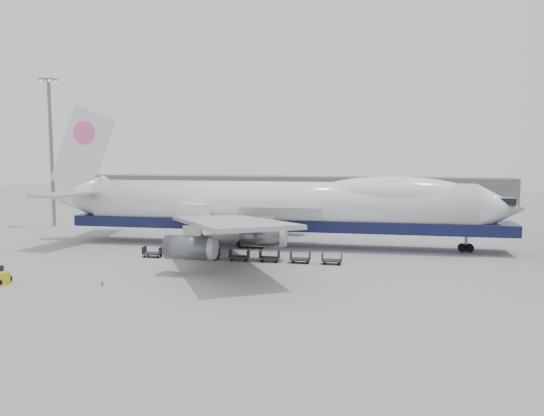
# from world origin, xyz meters

# --- Properties ---
(ground) EXTENTS (260.00, 260.00, 0.00)m
(ground) POSITION_xyz_m (0.00, 0.00, 0.00)
(ground) COLOR gray
(ground) RESTS_ON ground
(apron_line) EXTENTS (60.00, 0.15, 0.01)m
(apron_line) POSITION_xyz_m (0.00, -6.00, 0.01)
(apron_line) COLOR gold
(apron_line) RESTS_ON ground
(hangar) EXTENTS (110.00, 8.00, 7.00)m
(hangar) POSITION_xyz_m (-10.00, 70.00, 3.50)
(hangar) COLOR slate
(hangar) RESTS_ON ground
(floodlight_mast) EXTENTS (2.40, 2.40, 25.43)m
(floodlight_mast) POSITION_xyz_m (-42.00, 24.00, 14.27)
(floodlight_mast) COLOR slate
(floodlight_mast) RESTS_ON ground
(airliner) EXTENTS (67.00, 55.30, 19.98)m
(airliner) POSITION_xyz_m (0.64, 12.00, 5.62)
(airliner) COLOR white
(airliner) RESTS_ON ground
(catering_truck) EXTENTS (4.97, 4.11, 5.99)m
(catering_truck) POSITION_xyz_m (-10.78, 8.52, 3.42)
(catering_truck) COLOR #162744
(catering_truck) RESTS_ON ground
(traffic_cone) EXTENTS (0.36, 0.36, 0.53)m
(traffic_cone) POSITION_xyz_m (-12.68, -12.93, 0.25)
(traffic_cone) COLOR #E6450C
(traffic_cone) RESTS_ON ground
(dolly_0) EXTENTS (2.30, 1.35, 1.30)m
(dolly_0) POSITION_xyz_m (-13.55, 1.03, 0.53)
(dolly_0) COLOR #2D2D30
(dolly_0) RESTS_ON ground
(dolly_1) EXTENTS (2.30, 1.35, 1.30)m
(dolly_1) POSITION_xyz_m (-9.87, 1.03, 0.53)
(dolly_1) COLOR #2D2D30
(dolly_1) RESTS_ON ground
(dolly_2) EXTENTS (2.30, 1.35, 1.30)m
(dolly_2) POSITION_xyz_m (-6.20, 1.03, 0.53)
(dolly_2) COLOR #2D2D30
(dolly_2) RESTS_ON ground
(dolly_3) EXTENTS (2.30, 1.35, 1.30)m
(dolly_3) POSITION_xyz_m (-2.52, 1.03, 0.53)
(dolly_3) COLOR #2D2D30
(dolly_3) RESTS_ON ground
(dolly_4) EXTENTS (2.30, 1.35, 1.30)m
(dolly_4) POSITION_xyz_m (1.16, 1.03, 0.53)
(dolly_4) COLOR #2D2D30
(dolly_4) RESTS_ON ground
(dolly_5) EXTENTS (2.30, 1.35, 1.30)m
(dolly_5) POSITION_xyz_m (4.84, 1.03, 0.53)
(dolly_5) COLOR #2D2D30
(dolly_5) RESTS_ON ground
(dolly_6) EXTENTS (2.30, 1.35, 1.30)m
(dolly_6) POSITION_xyz_m (8.52, 1.03, 0.53)
(dolly_6) COLOR #2D2D30
(dolly_6) RESTS_ON ground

